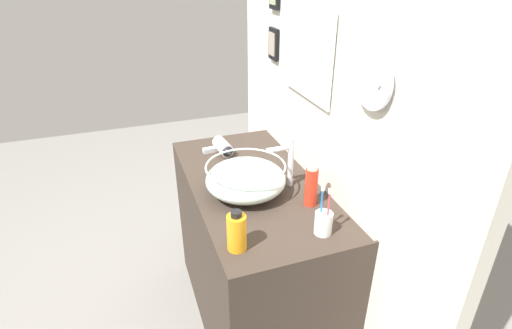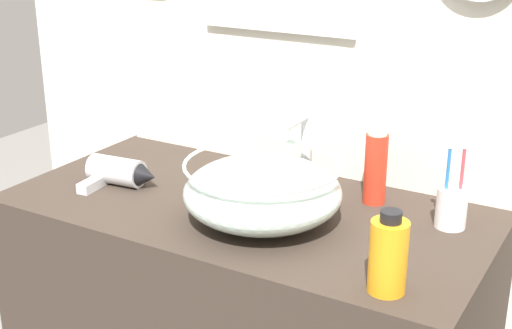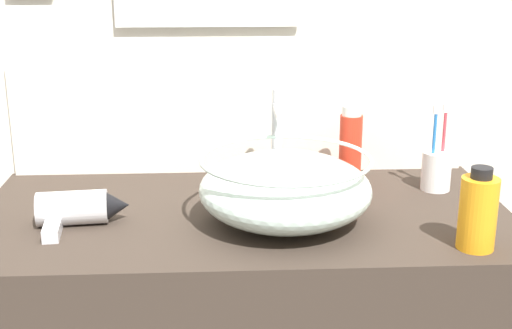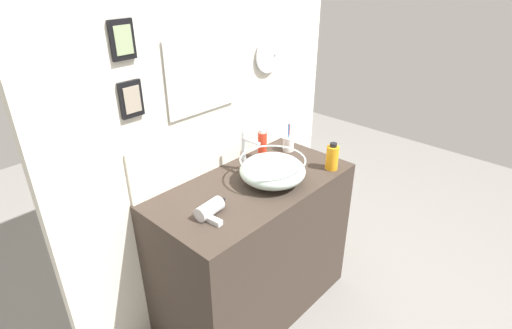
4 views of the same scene
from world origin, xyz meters
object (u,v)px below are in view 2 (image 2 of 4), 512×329
(hair_drier, at_px, (120,173))
(toothbrush_cup, at_px, (451,206))
(faucet, at_px, (303,140))
(glass_bowl_sink, at_px, (263,191))
(soap_dispenser, at_px, (388,255))
(spray_bottle, at_px, (376,166))

(hair_drier, relative_size, toothbrush_cup, 0.94)
(faucet, bearing_deg, glass_bowl_sink, -90.00)
(glass_bowl_sink, xyz_separation_m, toothbrush_cup, (0.35, 0.18, -0.02))
(faucet, relative_size, toothbrush_cup, 1.17)
(glass_bowl_sink, xyz_separation_m, soap_dispenser, (0.33, -0.14, -0.00))
(spray_bottle, bearing_deg, soap_dispenser, -65.48)
(glass_bowl_sink, relative_size, hair_drier, 1.85)
(hair_drier, bearing_deg, soap_dispenser, -11.74)
(hair_drier, relative_size, spray_bottle, 0.99)
(faucet, height_order, spray_bottle, faucet)
(spray_bottle, bearing_deg, glass_bowl_sink, -127.27)
(toothbrush_cup, bearing_deg, spray_bottle, 167.47)
(toothbrush_cup, relative_size, spray_bottle, 1.05)
(faucet, bearing_deg, spray_bottle, 10.58)
(toothbrush_cup, distance_m, soap_dispenser, 0.32)
(glass_bowl_sink, distance_m, faucet, 0.20)
(glass_bowl_sink, relative_size, faucet, 1.49)
(soap_dispenser, bearing_deg, faucet, 135.15)
(soap_dispenser, bearing_deg, spray_bottle, 114.52)
(toothbrush_cup, bearing_deg, faucet, 178.33)
(toothbrush_cup, bearing_deg, glass_bowl_sink, -153.31)
(hair_drier, height_order, soap_dispenser, soap_dispenser)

